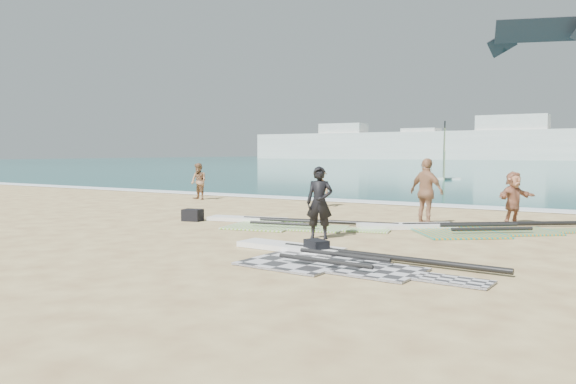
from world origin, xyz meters
The scene contains 15 objects.
ground centered at (0.00, 0.00, 0.00)m, with size 300.00×300.00×0.00m, color #DAC480.
surf_line centered at (0.00, 12.30, 0.00)m, with size 300.00×1.20×0.04m, color white.
far_town centered at (-15.72, 150.00, 4.49)m, with size 160.00×8.00×12.00m.
rig_grey centered at (2.23, -0.03, 0.05)m, with size 5.97×2.51×0.20m.
rig_green centered at (-1.49, 4.03, 0.05)m, with size 6.05×2.95×0.20m.
rig_orange centered at (3.45, 5.66, 0.05)m, with size 6.22×4.89×0.21m.
gear_bag_near centered at (-4.29, 3.45, 0.19)m, with size 0.59×0.43×0.37m, color black.
gear_bag_far centered at (1.79, 0.43, 0.15)m, with size 0.51×0.36×0.30m, color black.
person_wetsuit centered at (0.83, 2.36, 0.91)m, with size 0.66×0.43×1.81m, color black.
beachgoer_left centered at (-9.33, 9.66, 0.83)m, with size 0.81×0.63×1.67m, color #9A704F.
beachgoer_mid centered at (-3.05, 9.62, 0.75)m, with size 0.97×0.56×1.51m, color #AC7B4F.
beachgoer_back centered at (2.34, 6.18, 1.00)m, with size 1.17×0.49×1.99m, color #AC7653.
beachgoer_right centered at (4.47, 7.84, 0.80)m, with size 1.48×0.47×1.60m, color #B57352.
windsurfer_left centered at (-4.90, 33.30, 1.32)m, with size 2.61×2.94×4.59m.
kitesurf_kite centered at (1.65, 35.39, 10.87)m, with size 7.67×3.22×2.56m.
Camera 1 is at (7.43, -9.94, 2.16)m, focal length 35.00 mm.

